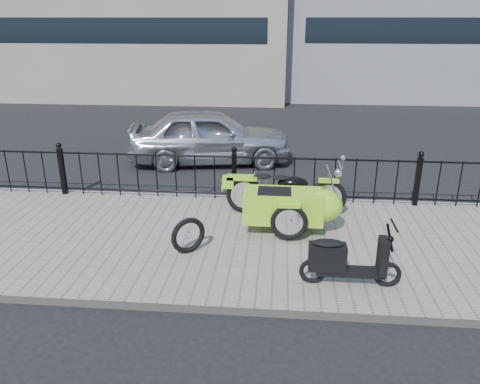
# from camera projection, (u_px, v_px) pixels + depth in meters

# --- Properties ---
(ground) EXTENTS (120.00, 120.00, 0.00)m
(ground) POSITION_uv_depth(u_px,v_px,m) (227.00, 232.00, 8.16)
(ground) COLOR black
(ground) RESTS_ON ground
(sidewalk) EXTENTS (30.00, 3.80, 0.12)m
(sidewalk) POSITION_uv_depth(u_px,v_px,m) (223.00, 242.00, 7.68)
(sidewalk) COLOR gray
(sidewalk) RESTS_ON ground
(curb) EXTENTS (30.00, 0.10, 0.12)m
(curb) POSITION_uv_depth(u_px,v_px,m) (235.00, 199.00, 9.48)
(curb) COLOR gray
(curb) RESTS_ON ground
(iron_fence) EXTENTS (14.11, 0.11, 1.08)m
(iron_fence) POSITION_uv_depth(u_px,v_px,m) (234.00, 177.00, 9.17)
(iron_fence) COLOR black
(iron_fence) RESTS_ON sidewalk
(motorcycle_sidecar) EXTENTS (2.28, 1.48, 0.98)m
(motorcycle_sidecar) POSITION_uv_depth(u_px,v_px,m) (294.00, 203.00, 7.88)
(motorcycle_sidecar) COLOR black
(motorcycle_sidecar) RESTS_ON sidewalk
(scooter) EXTENTS (1.36, 0.40, 0.92)m
(scooter) POSITION_uv_depth(u_px,v_px,m) (344.00, 261.00, 6.24)
(scooter) COLOR black
(scooter) RESTS_ON sidewalk
(spare_tire) EXTENTS (0.50, 0.43, 0.57)m
(spare_tire) POSITION_uv_depth(u_px,v_px,m) (188.00, 235.00, 7.12)
(spare_tire) COLOR black
(spare_tire) RESTS_ON sidewalk
(sedan_car) EXTENTS (4.26, 2.26, 1.38)m
(sedan_car) POSITION_uv_depth(u_px,v_px,m) (210.00, 136.00, 11.84)
(sedan_car) COLOR #B8BAC0
(sedan_car) RESTS_ON ground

